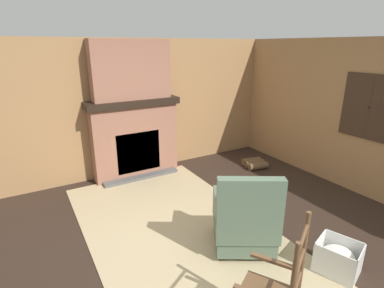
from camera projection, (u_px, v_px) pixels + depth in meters
The scene contains 12 objects.
ground_plane at pixel (220, 257), 3.32m from camera, with size 14.00×14.00×0.00m, color #2D2119.
wood_panel_wall_left at pixel (129, 109), 5.25m from camera, with size 0.06×6.14×2.35m.
wood_panel_wall_back at pixel (382, 122), 4.29m from camera, with size 6.14×0.09×2.35m.
fireplace_hearth at pixel (135, 139), 5.24m from camera, with size 0.54×1.58×1.37m.
chimney_breast at pixel (131, 70), 4.87m from camera, with size 0.29×1.30×0.96m.
area_rug at pixel (179, 232), 3.76m from camera, with size 3.78×2.12×0.01m.
armchair at pixel (245, 221), 3.36m from camera, with size 0.93×0.93×0.99m.
firewood_stack at pixel (255, 163), 5.76m from camera, with size 0.47×0.45×0.13m.
laundry_basket at pixel (338, 258), 3.06m from camera, with size 0.49×0.46×0.34m.
oil_lamp_vase at pixel (118, 94), 4.91m from camera, with size 0.12×0.12×0.28m.
storage_case at pixel (159, 93), 5.27m from camera, with size 0.18×0.22×0.12m.
decorative_plate_on_mantel at pixel (135, 90), 5.06m from camera, with size 0.08×0.30×0.29m.
Camera 1 is at (2.23, -1.65, 2.24)m, focal length 28.00 mm.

